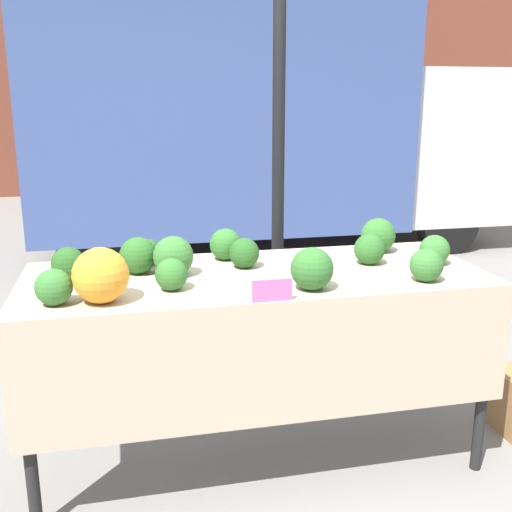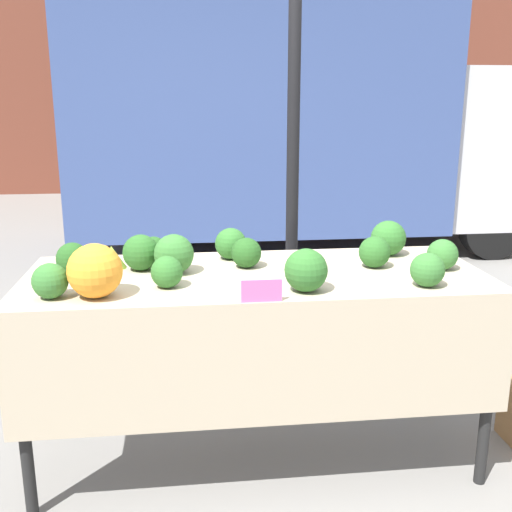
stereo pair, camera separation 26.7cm
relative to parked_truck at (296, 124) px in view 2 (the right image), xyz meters
The scene contains 21 objects.
ground_plane 4.63m from the parked_truck, 102.57° to the right, with size 40.00×40.00×0.00m, color gray.
building_facade 5.09m from the parked_truck, 101.30° to the left, with size 16.00×0.60×5.61m.
tent_pole 3.63m from the parked_truck, 100.59° to the right, with size 0.07×0.07×2.48m.
parked_truck is the anchor object (origin of this frame).
market_table 4.52m from the parked_truck, 102.38° to the right, with size 2.06×0.82×0.91m.
orange_cauliflower 4.86m from the parked_truck, 109.60° to the right, with size 0.22×0.22×0.22m.
romanesco_head 4.46m from the parked_truck, 111.29° to the right, with size 0.13×0.13×0.10m.
broccoli_head_0 4.60m from the parked_truck, 112.76° to the right, with size 0.15×0.15×0.15m.
broccoli_head_1 4.31m from the parked_truck, 95.37° to the right, with size 0.15×0.15×0.15m.
broccoli_head_2 4.69m from the parked_truck, 106.81° to the right, with size 0.13×0.13×0.13m.
broccoli_head_3 4.19m from the parked_truck, 104.62° to the right, with size 0.15×0.15×0.15m.
broccoli_head_4 4.48m from the parked_truck, 107.27° to the right, with size 0.18×0.18×0.18m.
broccoli_head_5 4.46m from the parked_truck, 109.41° to the right, with size 0.17×0.17×0.17m.
broccoli_head_6 4.34m from the parked_truck, 103.30° to the right, with size 0.14×0.14×0.14m.
broccoli_head_7 4.61m from the parked_truck, 93.42° to the right, with size 0.14×0.14×0.14m.
broccoli_head_8 4.31m from the parked_truck, 109.41° to the right, with size 0.12×0.12×0.12m.
broccoli_head_9 4.67m from the parked_truck, 99.76° to the right, with size 0.18×0.18×0.18m.
broccoli_head_10 4.08m from the parked_truck, 93.72° to the right, with size 0.18×0.18×0.18m.
broccoli_head_11 4.36m from the parked_truck, 91.36° to the right, with size 0.14×0.14×0.14m.
broccoli_head_12 4.92m from the parked_truck, 111.55° to the right, with size 0.14×0.14×0.14m.
price_sign 4.82m from the parked_truck, 101.83° to the right, with size 0.16×0.01×0.09m.
Camera 2 is at (-0.30, -2.57, 1.66)m, focal length 42.00 mm.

